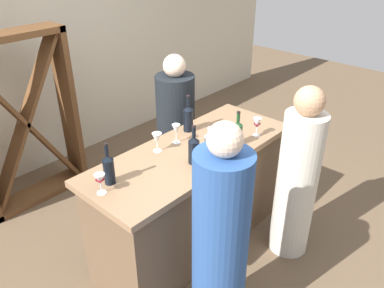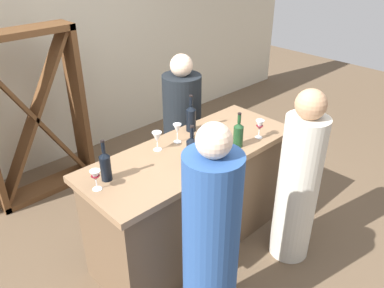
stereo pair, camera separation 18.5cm
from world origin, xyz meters
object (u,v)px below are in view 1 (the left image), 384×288
object	(u,v)px
wine_bottle_second_left_near_black	(194,149)
wine_bottle_center_near_black	(188,118)
water_pitcher	(212,147)
person_left_guest	(220,246)
wine_bottle_leftmost_near_black	(109,168)
wine_glass_near_right	(100,180)
wine_bottle_second_right_olive_green	(237,132)
wine_glass_far_left	(176,130)
wine_glass_far_center	(157,139)
wine_glass_near_center	(212,134)
person_center_guest	(297,180)
wine_rack	(24,122)
person_right_guest	(176,129)
wine_glass_near_left	(257,124)

from	to	relation	value
wine_bottle_second_left_near_black	wine_bottle_center_near_black	world-z (taller)	wine_bottle_center_near_black
water_pitcher	person_left_guest	bearing A→B (deg)	-135.44
water_pitcher	wine_bottle_leftmost_near_black	bearing A→B (deg)	158.46
wine_bottle_leftmost_near_black	wine_glass_near_right	world-z (taller)	wine_bottle_leftmost_near_black
wine_bottle_second_left_near_black	wine_bottle_second_right_olive_green	size ratio (longest dim) A/B	1.05
wine_bottle_center_near_black	person_left_guest	xyz separation A→B (m)	(-0.72, -0.93, -0.34)
wine_glass_far_left	wine_glass_far_center	size ratio (longest dim) A/B	1.05
wine_glass_near_center	wine_glass_far_left	world-z (taller)	wine_glass_near_center
wine_glass_far_left	water_pitcher	xyz separation A→B (m)	(0.02, -0.35, -0.03)
wine_glass_far_left	wine_bottle_leftmost_near_black	bearing A→B (deg)	-174.63
wine_glass_near_center	person_left_guest	xyz separation A→B (m)	(-0.63, -0.60, -0.33)
wine_glass_near_center	person_center_guest	bearing A→B (deg)	-55.91
wine_glass_far_center	person_left_guest	xyz separation A→B (m)	(-0.30, -0.87, -0.32)
wine_rack	person_center_guest	world-z (taller)	wine_rack
wine_glass_far_center	person_center_guest	world-z (taller)	person_center_guest
wine_glass_near_center	wine_glass_far_center	bearing A→B (deg)	140.86
wine_rack	wine_glass_far_center	bearing A→B (deg)	-75.99
wine_bottle_leftmost_near_black	wine_bottle_second_right_olive_green	world-z (taller)	wine_bottle_leftmost_near_black
wine_glass_near_center	person_right_guest	xyz separation A→B (m)	(0.44, 0.84, -0.41)
water_pitcher	wine_glass_far_center	bearing A→B (deg)	120.15
wine_bottle_leftmost_near_black	water_pitcher	xyz separation A→B (m)	(0.73, -0.29, -0.03)
wine_bottle_center_near_black	wine_glass_far_center	bearing A→B (deg)	-171.74
person_right_guest	wine_rack	bearing A→B (deg)	-117.46
wine_glass_near_center	person_right_guest	world-z (taller)	person_right_guest
wine_bottle_second_left_near_black	wine_glass_far_left	world-z (taller)	wine_bottle_second_left_near_black
wine_glass_near_left	wine_glass_near_right	size ratio (longest dim) A/B	1.09
wine_bottle_center_near_black	wine_bottle_second_left_near_black	bearing A→B (deg)	-132.74
wine_glass_near_left	person_left_guest	xyz separation A→B (m)	(-1.03, -0.45, -0.32)
wine_bottle_center_near_black	water_pitcher	size ratio (longest dim) A/B	1.90
wine_glass_near_center	wine_glass_far_center	distance (m)	0.43
wine_glass_far_center	wine_glass_far_left	bearing A→B (deg)	-4.06
wine_bottle_second_left_near_black	water_pitcher	xyz separation A→B (m)	(0.15, -0.04, -0.03)
wine_bottle_second_right_olive_green	person_left_guest	bearing A→B (deg)	-148.95
wine_bottle_second_right_olive_green	wine_glass_near_center	distance (m)	0.20
wine_bottle_leftmost_near_black	person_center_guest	world-z (taller)	person_center_guest
wine_glass_near_right	person_right_guest	distance (m)	1.61
wine_bottle_second_left_near_black	person_left_guest	distance (m)	0.74
wine_bottle_second_right_olive_green	person_right_guest	bearing A→B (deg)	73.93
wine_glass_far_center	person_right_guest	xyz separation A→B (m)	(0.77, 0.57, -0.40)
person_left_guest	person_right_guest	bearing A→B (deg)	-37.43
wine_glass_near_left	water_pitcher	distance (m)	0.52
wine_rack	wine_bottle_center_near_black	xyz separation A→B (m)	(0.78, -1.40, 0.22)
wine_rack	wine_bottle_center_near_black	size ratio (longest dim) A/B	5.25
wine_bottle_second_left_near_black	person_right_guest	distance (m)	1.21
wine_rack	wine_glass_near_center	world-z (taller)	wine_rack
person_right_guest	wine_glass_far_center	bearing A→B (deg)	-42.95
wine_bottle_second_left_near_black	wine_glass_near_center	bearing A→B (deg)	11.00
water_pitcher	wine_glass_near_center	bearing A→B (deg)	38.65
person_right_guest	wine_bottle_center_near_black	bearing A→B (deg)	-24.33
wine_glass_near_center	wine_glass_far_left	xyz separation A→B (m)	(-0.14, 0.26, -0.00)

